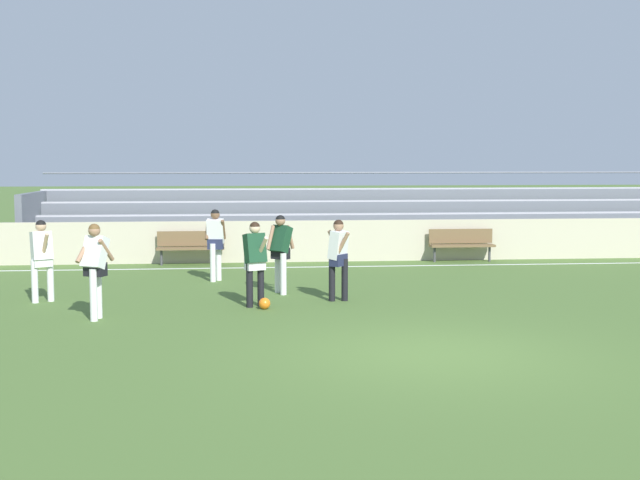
{
  "coord_description": "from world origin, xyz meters",
  "views": [
    {
      "loc": [
        -2.82,
        -11.8,
        2.82
      ],
      "look_at": [
        -1.08,
        5.88,
        1.12
      ],
      "focal_mm": 47.09,
      "sensor_mm": 36.0,
      "label": 1
    }
  ],
  "objects_px": {
    "bench_far_left": "(462,242)",
    "player_dark_deep_cover": "(280,247)",
    "player_white_pressing_high": "(95,262)",
    "player_white_wide_right": "(215,238)",
    "player_dark_on_ball": "(255,257)",
    "player_white_challenging": "(42,254)",
    "bench_centre_sideline": "(191,245)",
    "player_white_dropping_back": "(338,253)",
    "bleacher_stand": "(413,217)",
    "soccer_ball": "(265,303)"
  },
  "relations": [
    {
      "from": "player_white_dropping_back",
      "to": "bench_centre_sideline",
      "type": "bearing_deg",
      "value": 117.78
    },
    {
      "from": "player_white_dropping_back",
      "to": "player_white_wide_right",
      "type": "relative_size",
      "value": 0.97
    },
    {
      "from": "player_white_wide_right",
      "to": "player_dark_on_ball",
      "type": "bearing_deg",
      "value": -76.58
    },
    {
      "from": "player_dark_on_ball",
      "to": "bleacher_stand",
      "type": "bearing_deg",
      "value": 62.67
    },
    {
      "from": "player_dark_on_ball",
      "to": "player_white_dropping_back",
      "type": "relative_size",
      "value": 1.0
    },
    {
      "from": "player_dark_on_ball",
      "to": "player_white_dropping_back",
      "type": "distance_m",
      "value": 1.75
    },
    {
      "from": "bleacher_stand",
      "to": "player_dark_on_ball",
      "type": "bearing_deg",
      "value": -117.33
    },
    {
      "from": "player_white_challenging",
      "to": "soccer_ball",
      "type": "distance_m",
      "value": 4.61
    },
    {
      "from": "player_white_wide_right",
      "to": "player_dark_deep_cover",
      "type": "bearing_deg",
      "value": -54.6
    },
    {
      "from": "player_white_wide_right",
      "to": "player_white_pressing_high",
      "type": "xyz_separation_m",
      "value": [
        -1.99,
        -4.57,
        0.02
      ]
    },
    {
      "from": "bench_centre_sideline",
      "to": "bench_far_left",
      "type": "relative_size",
      "value": 1.0
    },
    {
      "from": "bleacher_stand",
      "to": "soccer_ball",
      "type": "relative_size",
      "value": 106.92
    },
    {
      "from": "soccer_ball",
      "to": "bench_far_left",
      "type": "bearing_deg",
      "value": 50.79
    },
    {
      "from": "player_white_dropping_back",
      "to": "player_dark_deep_cover",
      "type": "height_order",
      "value": "player_dark_deep_cover"
    },
    {
      "from": "bench_far_left",
      "to": "player_white_wide_right",
      "type": "bearing_deg",
      "value": -154.7
    },
    {
      "from": "bleacher_stand",
      "to": "bench_far_left",
      "type": "relative_size",
      "value": 13.07
    },
    {
      "from": "player_dark_deep_cover",
      "to": "bleacher_stand",
      "type": "bearing_deg",
      "value": 61.44
    },
    {
      "from": "player_white_wide_right",
      "to": "player_white_challenging",
      "type": "height_order",
      "value": "player_white_wide_right"
    },
    {
      "from": "bench_far_left",
      "to": "player_white_pressing_high",
      "type": "relative_size",
      "value": 1.05
    },
    {
      "from": "player_dark_on_ball",
      "to": "player_white_pressing_high",
      "type": "bearing_deg",
      "value": -159.88
    },
    {
      "from": "player_white_pressing_high",
      "to": "player_white_dropping_back",
      "type": "bearing_deg",
      "value": 18.94
    },
    {
      "from": "bleacher_stand",
      "to": "bench_far_left",
      "type": "xyz_separation_m",
      "value": [
        0.69,
        -3.33,
        -0.47
      ]
    },
    {
      "from": "player_white_challenging",
      "to": "player_white_dropping_back",
      "type": "bearing_deg",
      "value": -4.31
    },
    {
      "from": "player_white_pressing_high",
      "to": "player_white_wide_right",
      "type": "bearing_deg",
      "value": 66.5
    },
    {
      "from": "bleacher_stand",
      "to": "player_white_dropping_back",
      "type": "distance_m",
      "value": 10.15
    },
    {
      "from": "bench_far_left",
      "to": "player_white_pressing_high",
      "type": "bearing_deg",
      "value": -138.34
    },
    {
      "from": "bench_centre_sideline",
      "to": "player_white_pressing_high",
      "type": "xyz_separation_m",
      "value": [
        -1.24,
        -7.74,
        0.47
      ]
    },
    {
      "from": "bench_centre_sideline",
      "to": "player_white_challenging",
      "type": "bearing_deg",
      "value": -114.31
    },
    {
      "from": "bench_centre_sideline",
      "to": "soccer_ball",
      "type": "height_order",
      "value": "bench_centre_sideline"
    },
    {
      "from": "player_dark_on_ball",
      "to": "soccer_ball",
      "type": "distance_m",
      "value": 0.93
    },
    {
      "from": "player_white_dropping_back",
      "to": "player_white_challenging",
      "type": "distance_m",
      "value": 5.88
    },
    {
      "from": "player_white_wide_right",
      "to": "player_white_challenging",
      "type": "distance_m",
      "value": 4.23
    },
    {
      "from": "player_white_wide_right",
      "to": "soccer_ball",
      "type": "xyz_separation_m",
      "value": [
        1.01,
        -3.82,
        -0.89
      ]
    },
    {
      "from": "player_dark_on_ball",
      "to": "player_white_challenging",
      "type": "relative_size",
      "value": 1.0
    },
    {
      "from": "bench_far_left",
      "to": "player_dark_on_ball",
      "type": "bearing_deg",
      "value": -131.21
    },
    {
      "from": "player_white_challenging",
      "to": "bench_far_left",
      "type": "bearing_deg",
      "value": 29.77
    },
    {
      "from": "bench_centre_sideline",
      "to": "soccer_ball",
      "type": "relative_size",
      "value": 8.18
    },
    {
      "from": "player_white_pressing_high",
      "to": "soccer_ball",
      "type": "relative_size",
      "value": 7.76
    },
    {
      "from": "bench_far_left",
      "to": "bleacher_stand",
      "type": "bearing_deg",
      "value": 101.64
    },
    {
      "from": "bench_centre_sideline",
      "to": "player_white_challenging",
      "type": "xyz_separation_m",
      "value": [
        -2.6,
        -5.75,
        0.43
      ]
    },
    {
      "from": "bench_far_left",
      "to": "player_white_dropping_back",
      "type": "distance_m",
      "value": 7.5
    },
    {
      "from": "bench_centre_sideline",
      "to": "soccer_ball",
      "type": "xyz_separation_m",
      "value": [
        1.76,
        -6.99,
        -0.44
      ]
    },
    {
      "from": "bench_centre_sideline",
      "to": "player_white_challenging",
      "type": "distance_m",
      "value": 6.33
    },
    {
      "from": "bench_centre_sideline",
      "to": "player_dark_deep_cover",
      "type": "distance_m",
      "value": 5.61
    },
    {
      "from": "player_white_wide_right",
      "to": "soccer_ball",
      "type": "relative_size",
      "value": 7.62
    },
    {
      "from": "bleacher_stand",
      "to": "player_white_pressing_high",
      "type": "bearing_deg",
      "value": -125.91
    },
    {
      "from": "bench_centre_sideline",
      "to": "player_dark_on_ball",
      "type": "bearing_deg",
      "value": -76.64
    },
    {
      "from": "player_dark_deep_cover",
      "to": "player_white_challenging",
      "type": "bearing_deg",
      "value": -172.83
    },
    {
      "from": "bench_far_left",
      "to": "player_dark_deep_cover",
      "type": "bearing_deg",
      "value": -135.8
    },
    {
      "from": "bench_centre_sideline",
      "to": "player_white_dropping_back",
      "type": "relative_size",
      "value": 1.1
    }
  ]
}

